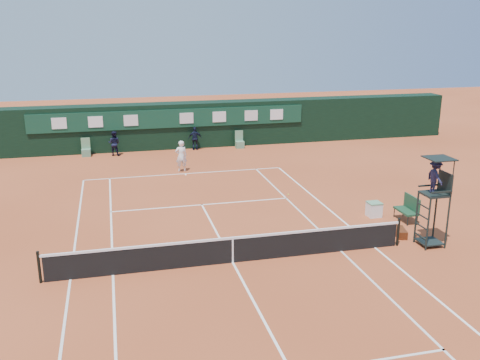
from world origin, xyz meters
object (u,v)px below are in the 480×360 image
at_px(cooler, 374,209).
at_px(tennis_net, 233,249).
at_px(player, 181,156).
at_px(player_bench, 409,208).
at_px(umpire_chair, 435,183).

bearing_deg(cooler, tennis_net, -156.04).
bearing_deg(tennis_net, player, 90.54).
height_order(cooler, player, player).
height_order(tennis_net, player_bench, same).
height_order(umpire_chair, cooler, umpire_chair).
relative_size(tennis_net, umpire_chair, 3.77).
height_order(player_bench, player, player).
bearing_deg(player_bench, cooler, 143.76).
xyz_separation_m(umpire_chair, player, (-7.70, 12.72, -1.57)).
bearing_deg(umpire_chair, tennis_net, 178.02).
distance_m(tennis_net, cooler, 7.70).
bearing_deg(player, tennis_net, 88.61).
xyz_separation_m(tennis_net, umpire_chair, (7.59, -0.26, 1.95)).
relative_size(cooler, player, 0.36).
bearing_deg(player_bench, tennis_net, -164.41).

